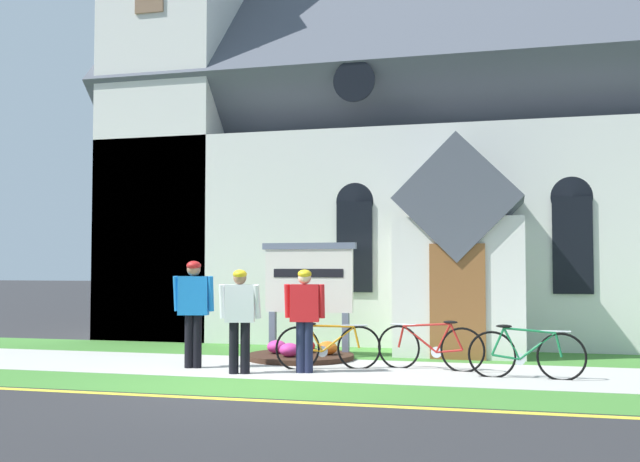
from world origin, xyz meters
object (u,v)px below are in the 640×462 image
at_px(cyclist_in_white_jersey, 193,304).
at_px(cyclist_in_red_jersey, 240,313).
at_px(cyclist_in_orange_jersey, 305,313).
at_px(bicycle_white, 431,347).
at_px(bicycle_red, 328,347).
at_px(church_sign, 309,282).
at_px(bicycle_orange, 526,354).

bearing_deg(cyclist_in_white_jersey, cyclist_in_red_jersey, -24.35).
height_order(cyclist_in_orange_jersey, cyclist_in_red_jersey, cyclist_in_orange_jersey).
distance_m(bicycle_white, cyclist_in_red_jersey, 3.14).
bearing_deg(cyclist_in_orange_jersey, cyclist_in_red_jersey, -159.20).
bearing_deg(cyclist_in_white_jersey, cyclist_in_orange_jersey, -2.42).
bearing_deg(cyclist_in_red_jersey, bicycle_white, 23.11).
bearing_deg(cyclist_in_orange_jersey, cyclist_in_white_jersey, 177.58).
relative_size(bicycle_red, cyclist_in_white_jersey, 0.93).
bearing_deg(cyclist_in_orange_jersey, church_sign, 103.73).
xyz_separation_m(church_sign, bicycle_orange, (3.92, -2.00, -1.01)).
bearing_deg(cyclist_in_white_jersey, bicycle_white, 11.36).
bearing_deg(bicycle_red, cyclist_in_red_jersey, -143.88).
bearing_deg(bicycle_white, church_sign, 150.45).
relative_size(bicycle_white, cyclist_in_white_jersey, 1.00).
xyz_separation_m(church_sign, bicycle_red, (0.80, -1.71, -1.01)).
relative_size(bicycle_orange, bicycle_red, 1.05).
relative_size(cyclist_in_orange_jersey, cyclist_in_red_jersey, 1.00).
height_order(church_sign, bicycle_red, church_sign).
xyz_separation_m(bicycle_white, cyclist_in_orange_jersey, (-1.89, -0.85, 0.57)).
relative_size(bicycle_red, cyclist_in_red_jersey, 1.01).
xyz_separation_m(bicycle_orange, cyclist_in_orange_jersey, (-3.37, -0.24, 0.58)).
bearing_deg(bicycle_red, cyclist_in_orange_jersey, -116.04).
bearing_deg(bicycle_orange, cyclist_in_orange_jersey, -176.01).
distance_m(church_sign, bicycle_red, 2.14).
bearing_deg(bicycle_orange, church_sign, 153.01).
distance_m(cyclist_in_orange_jersey, cyclist_in_red_jersey, 1.02).
distance_m(bicycle_white, cyclist_in_orange_jersey, 2.15).
bearing_deg(bicycle_white, cyclist_in_orange_jersey, -155.75).
height_order(bicycle_red, cyclist_in_orange_jersey, cyclist_in_orange_jersey).
height_order(bicycle_orange, bicycle_red, bicycle_orange).
relative_size(bicycle_white, cyclist_in_orange_jersey, 1.09).
height_order(bicycle_white, cyclist_in_red_jersey, cyclist_in_red_jersey).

